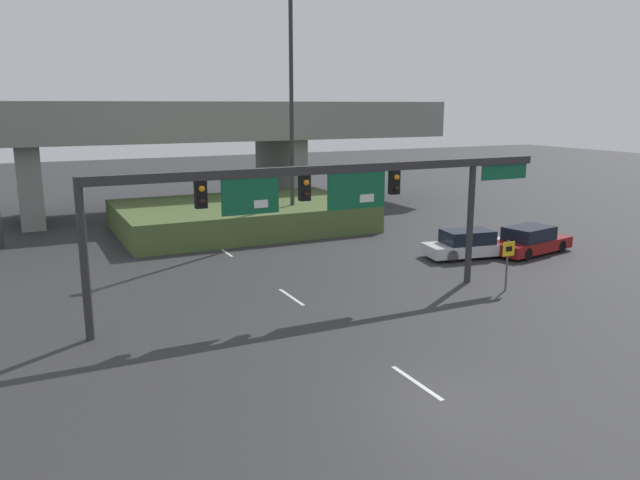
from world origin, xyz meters
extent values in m
plane|color=#2D2D30|center=(0.00, 0.00, 0.00)|extent=(160.00, 160.00, 0.00)
cube|color=silver|center=(0.00, 1.26, 0.00)|extent=(0.14, 2.40, 0.01)
cube|color=silver|center=(0.00, 10.03, 0.00)|extent=(0.14, 2.40, 0.01)
cube|color=silver|center=(0.00, 18.80, 0.00)|extent=(0.14, 2.40, 0.01)
cube|color=silver|center=(0.00, 27.57, 0.00)|extent=(0.14, 2.40, 0.01)
cube|color=silver|center=(0.00, 36.34, 0.00)|extent=(0.14, 2.40, 0.01)
cylinder|color=#2D2D30|center=(-7.78, 8.70, 2.68)|extent=(0.28, 0.28, 5.36)
cylinder|color=#2D2D30|center=(7.78, 8.70, 2.68)|extent=(0.28, 0.28, 5.36)
cube|color=#2D2D30|center=(1.51, 8.70, 5.20)|extent=(18.60, 0.32, 0.32)
cube|color=black|center=(-3.89, 8.70, 4.57)|extent=(0.40, 0.28, 0.95)
sphere|color=orange|center=(-3.89, 8.53, 4.78)|extent=(0.22, 0.22, 0.22)
sphere|color=black|center=(-3.89, 8.53, 4.35)|extent=(0.22, 0.22, 0.22)
cube|color=black|center=(0.00, 8.70, 4.57)|extent=(0.40, 0.28, 0.95)
sphere|color=orange|center=(0.00, 8.53, 4.78)|extent=(0.22, 0.22, 0.22)
sphere|color=black|center=(0.00, 8.53, 4.35)|extent=(0.22, 0.22, 0.22)
cube|color=black|center=(3.89, 8.70, 4.57)|extent=(0.40, 0.28, 0.95)
sphere|color=orange|center=(3.89, 8.53, 4.78)|extent=(0.22, 0.22, 0.22)
sphere|color=black|center=(3.89, 8.53, 4.35)|extent=(0.22, 0.22, 0.22)
cube|color=#115B38|center=(-2.14, 8.60, 4.40)|extent=(2.12, 0.08, 1.28)
cube|color=white|center=(-1.77, 8.55, 4.12)|extent=(0.53, 0.03, 0.28)
cube|color=#115B38|center=(2.14, 8.60, 4.35)|extent=(2.46, 0.08, 1.38)
cube|color=white|center=(2.57, 8.55, 4.04)|extent=(0.62, 0.03, 0.30)
cube|color=#115B38|center=(9.45, 8.64, 4.72)|extent=(2.43, 0.07, 0.64)
cylinder|color=#4C4C4C|center=(8.37, 6.96, 1.07)|extent=(0.08, 0.08, 2.13)
cube|color=yellow|center=(8.37, 6.92, 1.78)|extent=(0.60, 0.03, 0.60)
cube|color=black|center=(8.37, 6.90, 1.78)|extent=(0.33, 0.01, 0.21)
cylinder|color=#2D2D30|center=(5.33, 22.14, 8.38)|extent=(0.24, 0.24, 16.75)
cube|color=gray|center=(0.00, 32.49, 6.00)|extent=(41.52, 8.86, 1.73)
cube|color=gray|center=(0.00, 28.26, 7.31)|extent=(41.52, 0.40, 0.90)
cube|color=gray|center=(-8.82, 32.49, 2.57)|extent=(1.40, 7.09, 5.14)
cube|color=gray|center=(8.82, 32.49, 2.57)|extent=(1.40, 7.09, 5.14)
cube|color=#4C6033|center=(2.79, 24.38, 0.81)|extent=(14.69, 9.95, 1.63)
cube|color=silver|center=(10.83, 12.26, 0.44)|extent=(4.91, 2.47, 0.57)
cube|color=black|center=(10.65, 12.29, 1.06)|extent=(2.66, 1.95, 0.67)
cylinder|color=black|center=(12.39, 12.79, 0.32)|extent=(0.67, 0.32, 0.64)
cylinder|color=black|center=(12.15, 11.27, 0.32)|extent=(0.67, 0.32, 0.64)
cylinder|color=black|center=(9.52, 13.25, 0.32)|extent=(0.67, 0.32, 0.64)
cylinder|color=black|center=(9.27, 11.73, 0.32)|extent=(0.67, 0.32, 0.64)
cube|color=maroon|center=(14.18, 11.55, 0.45)|extent=(5.02, 2.75, 0.58)
cube|color=black|center=(14.00, 11.51, 1.08)|extent=(2.75, 2.13, 0.68)
cylinder|color=black|center=(15.47, 12.64, 0.32)|extent=(0.67, 0.34, 0.64)
cylinder|color=black|center=(15.79, 11.00, 0.32)|extent=(0.67, 0.34, 0.64)
cylinder|color=black|center=(12.58, 12.09, 0.32)|extent=(0.67, 0.34, 0.64)
cylinder|color=black|center=(12.89, 10.45, 0.32)|extent=(0.67, 0.34, 0.64)
camera|label=1|loc=(-9.46, -12.02, 7.57)|focal=35.00mm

